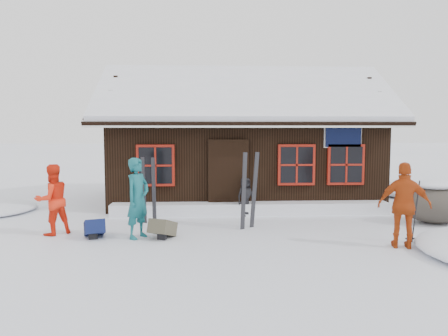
{
  "coord_description": "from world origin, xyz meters",
  "views": [
    {
      "loc": [
        0.15,
        -9.54,
        2.37
      ],
      "look_at": [
        0.76,
        2.11,
        1.3
      ],
      "focal_mm": 35.0,
      "sensor_mm": 36.0,
      "label": 1
    }
  ],
  "objects": [
    {
      "name": "ski_pair_mid",
      "position": [
        -1.15,
        1.26,
        0.8
      ],
      "size": [
        0.39,
        0.18,
        1.7
      ],
      "rotation": [
        0.0,
        0.0,
        -0.39
      ],
      "color": "black",
      "rests_on": "ground"
    },
    {
      "name": "ski_pair_right",
      "position": [
        1.28,
        0.62,
        0.88
      ],
      "size": [
        0.47,
        0.28,
        1.86
      ],
      "rotation": [
        0.0,
        0.0,
        0.5
      ],
      "color": "black",
      "rests_on": "ground"
    },
    {
      "name": "snow_mounds",
      "position": [
        1.65,
        1.86,
        0.0
      ],
      "size": [
        20.6,
        13.2,
        0.48
      ],
      "color": "white",
      "rests_on": "ground"
    },
    {
      "name": "snow_drift",
      "position": [
        1.5,
        2.25,
        0.17
      ],
      "size": [
        7.6,
        0.6,
        0.35
      ],
      "primitive_type": "cube",
      "color": "white",
      "rests_on": "ground"
    },
    {
      "name": "skier_crouched",
      "position": [
        1.34,
        2.09,
        0.52
      ],
      "size": [
        0.61,
        0.53,
        1.04
      ],
      "primitive_type": "imported",
      "rotation": [
        0.0,
        0.0,
        0.47
      ],
      "color": "black",
      "rests_on": "ground"
    },
    {
      "name": "boulder",
      "position": [
        5.99,
        0.92,
        0.49
      ],
      "size": [
        1.65,
        1.24,
        0.96
      ],
      "color": "#464038",
      "rests_on": "ground"
    },
    {
      "name": "ski_poles",
      "position": [
        4.5,
        -0.88,
        0.63
      ],
      "size": [
        0.24,
        0.12,
        1.34
      ],
      "color": "black",
      "rests_on": "ground"
    },
    {
      "name": "ground",
      "position": [
        0.0,
        0.0,
        0.0
      ],
      "size": [
        120.0,
        120.0,
        0.0
      ],
      "primitive_type": "plane",
      "color": "white",
      "rests_on": "ground"
    },
    {
      "name": "backpack_olive",
      "position": [
        -0.69,
        -0.24,
        0.15
      ],
      "size": [
        0.62,
        0.69,
        0.31
      ],
      "primitive_type": "cube",
      "rotation": [
        0.0,
        0.0,
        -0.41
      ],
      "color": "#4B4635",
      "rests_on": "ground"
    },
    {
      "name": "skier_teal",
      "position": [
        -1.22,
        -0.19,
        0.87
      ],
      "size": [
        0.68,
        0.76,
        1.74
      ],
      "primitive_type": "imported",
      "rotation": [
        0.0,
        0.0,
        1.03
      ],
      "color": "#145960",
      "rests_on": "ground"
    },
    {
      "name": "mountain_hut",
      "position": [
        1.5,
        4.98,
        1.58
      ],
      "size": [
        8.9,
        6.09,
        4.42
      ],
      "color": "black",
      "rests_on": "ground"
    },
    {
      "name": "skier_orange_left",
      "position": [
        -3.15,
        0.21,
        0.79
      ],
      "size": [
        0.97,
        0.95,
        1.58
      ],
      "primitive_type": "imported",
      "rotation": [
        0.0,
        0.0,
        3.86
      ],
      "color": "red",
      "rests_on": "ground"
    },
    {
      "name": "backpack_blue",
      "position": [
        -2.17,
        -0.12,
        0.15
      ],
      "size": [
        0.56,
        0.65,
        0.3
      ],
      "primitive_type": "cube",
      "rotation": [
        0.0,
        0.0,
        0.33
      ],
      "color": "#101946",
      "rests_on": "ground"
    },
    {
      "name": "skier_orange_right",
      "position": [
        4.14,
        -1.26,
        0.85
      ],
      "size": [
        1.08,
        0.68,
        1.71
      ],
      "primitive_type": "imported",
      "rotation": [
        0.0,
        0.0,
        2.85
      ],
      "color": "#B33F12",
      "rests_on": "ground"
    }
  ]
}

